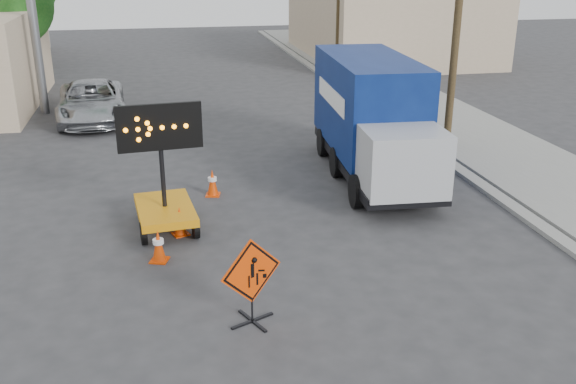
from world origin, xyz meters
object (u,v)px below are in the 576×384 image
object	(u,v)px
arrow_board	(165,202)
pickup_truck	(92,102)
box_truck	(372,125)
construction_sign	(251,279)

from	to	relation	value
arrow_board	pickup_truck	distance (m)	11.87
box_truck	arrow_board	bearing A→B (deg)	-151.79
construction_sign	box_truck	world-z (taller)	box_truck
pickup_truck	construction_sign	bearing A→B (deg)	-79.88
box_truck	pickup_truck	bearing A→B (deg)	138.89
arrow_board	box_truck	distance (m)	6.89
pickup_truck	box_truck	distance (m)	12.44
construction_sign	arrow_board	bearing A→B (deg)	82.65
pickup_truck	box_truck	world-z (taller)	box_truck
box_truck	construction_sign	bearing A→B (deg)	-118.81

